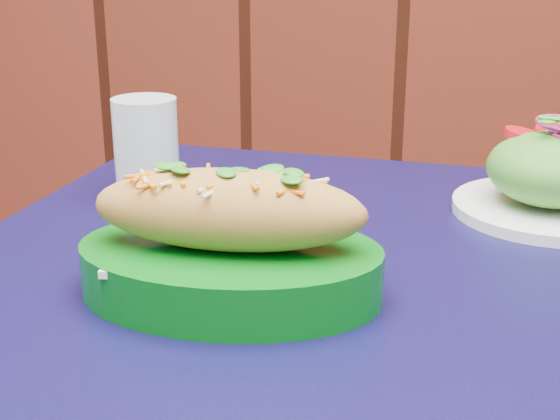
# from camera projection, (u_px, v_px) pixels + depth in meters

# --- Properties ---
(cafe_table) EXTENTS (0.83, 0.83, 0.75)m
(cafe_table) POSITION_uv_depth(u_px,v_px,m) (370.00, 378.00, 0.69)
(cafe_table) COLOR black
(cafe_table) RESTS_ON ground
(banh_mi_basket) EXTENTS (0.26, 0.18, 0.12)m
(banh_mi_basket) POSITION_uv_depth(u_px,v_px,m) (230.00, 244.00, 0.63)
(banh_mi_basket) COLOR #046010
(banh_mi_basket) RESTS_ON cafe_table
(salad_plate) EXTENTS (0.20, 0.20, 0.10)m
(salad_plate) POSITION_uv_depth(u_px,v_px,m) (552.00, 177.00, 0.82)
(salad_plate) COLOR white
(salad_plate) RESTS_ON cafe_table
(water_glass) EXTENTS (0.07, 0.07, 0.12)m
(water_glass) POSITION_uv_depth(u_px,v_px,m) (146.00, 150.00, 0.86)
(water_glass) COLOR silver
(water_glass) RESTS_ON cafe_table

